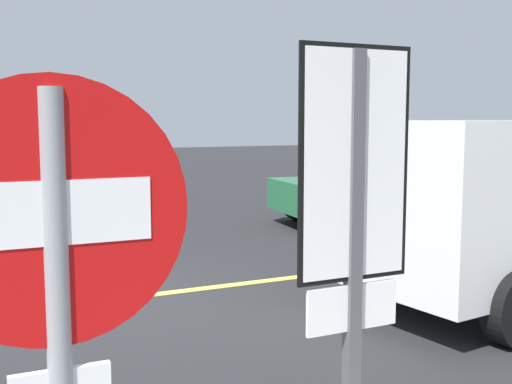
% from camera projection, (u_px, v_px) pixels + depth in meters
% --- Properties ---
extents(ground_plane, '(80.00, 80.00, 0.00)m').
position_uv_depth(ground_plane, '(109.00, 301.00, 7.77)').
color(ground_plane, '#262628').
extents(lane_marking_centre, '(28.00, 0.16, 0.01)m').
position_uv_depth(lane_marking_centre, '(319.00, 274.00, 9.06)').
color(lane_marking_centre, '#E0D14C').
extents(stop_sign, '(0.76, 0.07, 2.34)m').
position_uv_depth(stop_sign, '(59.00, 340.00, 1.78)').
color(stop_sign, gray).
rests_on(stop_sign, ground_plane).
extents(speed_limit_sign, '(0.54, 0.06, 2.52)m').
position_uv_depth(speed_limit_sign, '(354.00, 226.00, 2.68)').
color(speed_limit_sign, '#4C4C51').
rests_on(speed_limit_sign, ground_plane).
extents(car_green_crossing, '(4.67, 2.37, 1.60)m').
position_uv_depth(car_green_crossing, '(383.00, 185.00, 13.59)').
color(car_green_crossing, '#236B3D').
rests_on(car_green_crossing, ground_plane).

